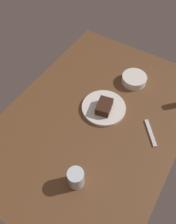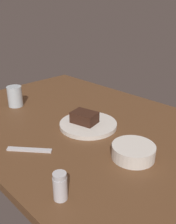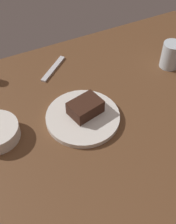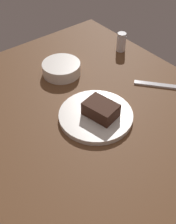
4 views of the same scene
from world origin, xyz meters
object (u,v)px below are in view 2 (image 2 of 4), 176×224
side_bowl (133,151)px  dessert_spoon (29,150)px  dessert_plate (88,125)px  water_glass (15,96)px  chocolate_cake_slice (84,117)px  salt_shaker (60,186)px

side_bowl → dessert_spoon: 33.93cm
dessert_plate → dessert_spoon: bearing=-91.9°
side_bowl → water_glass: bearing=-176.1°
chocolate_cake_slice → salt_shaker: salt_shaker is taller
salt_shaker → dessert_spoon: (-24.50, 6.34, -3.38)cm
dessert_plate → water_glass: bearing=-166.6°
chocolate_cake_slice → dessert_spoon: chocolate_cake_slice is taller
dessert_plate → water_glass: (-39.53, -9.43, 3.96)cm
salt_shaker → water_glass: size_ratio=0.79×
dessert_plate → chocolate_cake_slice: chocolate_cake_slice is taller
dessert_spoon → dessert_plate: bearing=48.2°
dessert_plate → side_bowl: (25.39, -4.96, 1.34)cm
water_glass → dessert_spoon: (38.67, -16.95, -4.42)cm
dessert_plate → chocolate_cake_slice: size_ratio=2.34×
water_glass → chocolate_cake_slice: bearing=12.7°
water_glass → side_bowl: bearing=3.9°
side_bowl → chocolate_cake_slice: bearing=171.2°
dessert_plate → water_glass: size_ratio=2.37×
dessert_plate → salt_shaker: size_ratio=3.00×
dessert_plate → dessert_spoon: 26.40cm
water_glass → dessert_spoon: bearing=-23.7°
salt_shaker → side_bowl: (1.75, 27.76, -1.57)cm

